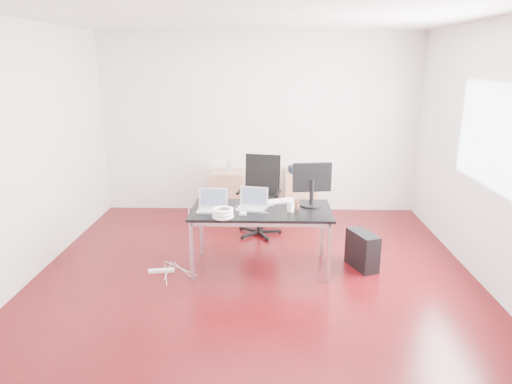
{
  "coord_description": "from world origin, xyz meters",
  "views": [
    {
      "loc": [
        0.15,
        -4.7,
        2.36
      ],
      "look_at": [
        0.0,
        0.55,
        0.85
      ],
      "focal_mm": 32.0,
      "sensor_mm": 36.0,
      "label": 1
    }
  ],
  "objects_px": {
    "office_chair": "(260,192)",
    "filing_cabinet_right": "(301,193)",
    "filing_cabinet_left": "(227,193)",
    "desk": "(261,213)",
    "pc_tower": "(362,250)"
  },
  "relations": [
    {
      "from": "filing_cabinet_left",
      "to": "pc_tower",
      "type": "height_order",
      "value": "filing_cabinet_left"
    },
    {
      "from": "filing_cabinet_left",
      "to": "filing_cabinet_right",
      "type": "bearing_deg",
      "value": 0.0
    },
    {
      "from": "filing_cabinet_right",
      "to": "desk",
      "type": "bearing_deg",
      "value": -106.69
    },
    {
      "from": "office_chair",
      "to": "filing_cabinet_right",
      "type": "distance_m",
      "value": 1.05
    },
    {
      "from": "desk",
      "to": "office_chair",
      "type": "distance_m",
      "value": 1.17
    },
    {
      "from": "desk",
      "to": "filing_cabinet_right",
      "type": "xyz_separation_m",
      "value": [
        0.59,
        1.97,
        -0.33
      ]
    },
    {
      "from": "filing_cabinet_left",
      "to": "filing_cabinet_right",
      "type": "relative_size",
      "value": 1.0
    },
    {
      "from": "desk",
      "to": "filing_cabinet_left",
      "type": "bearing_deg",
      "value": 106.21
    },
    {
      "from": "office_chair",
      "to": "filing_cabinet_right",
      "type": "xyz_separation_m",
      "value": [
        0.62,
        0.8,
        -0.26
      ]
    },
    {
      "from": "filing_cabinet_right",
      "to": "pc_tower",
      "type": "xyz_separation_m",
      "value": [
        0.6,
        -1.93,
        -0.13
      ]
    },
    {
      "from": "office_chair",
      "to": "filing_cabinet_left",
      "type": "bearing_deg",
      "value": 134.99
    },
    {
      "from": "filing_cabinet_right",
      "to": "filing_cabinet_left",
      "type": "bearing_deg",
      "value": 180.0
    },
    {
      "from": "filing_cabinet_right",
      "to": "pc_tower",
      "type": "relative_size",
      "value": 1.56
    },
    {
      "from": "filing_cabinet_left",
      "to": "desk",
      "type": "bearing_deg",
      "value": -73.79
    },
    {
      "from": "pc_tower",
      "to": "filing_cabinet_right",
      "type": "bearing_deg",
      "value": 85.05
    }
  ]
}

